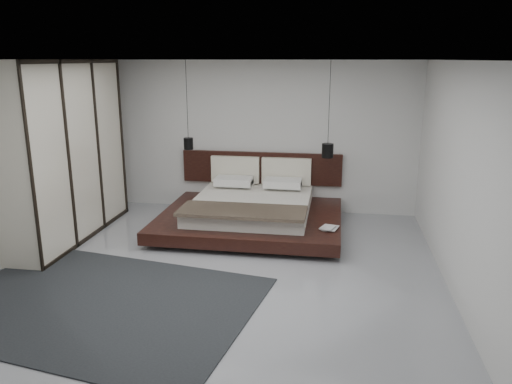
% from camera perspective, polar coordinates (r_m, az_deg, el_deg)
% --- Properties ---
extents(floor, '(6.00, 6.00, 0.00)m').
position_cam_1_polar(floor, '(6.95, -4.25, -8.97)').
color(floor, '#919398').
rests_on(floor, ground).
extents(ceiling, '(6.00, 6.00, 0.00)m').
position_cam_1_polar(ceiling, '(6.35, -4.75, 14.79)').
color(ceiling, white).
rests_on(ceiling, wall_back).
extents(wall_back, '(6.00, 0.00, 6.00)m').
position_cam_1_polar(wall_back, '(9.40, -0.13, 6.32)').
color(wall_back, silver).
rests_on(wall_back, floor).
extents(wall_front, '(6.00, 0.00, 6.00)m').
position_cam_1_polar(wall_front, '(3.79, -15.38, -7.54)').
color(wall_front, silver).
rests_on(wall_front, floor).
extents(wall_left, '(0.00, 6.00, 6.00)m').
position_cam_1_polar(wall_left, '(7.78, -26.52, 2.91)').
color(wall_left, silver).
rests_on(wall_left, floor).
extents(wall_right, '(0.00, 6.00, 6.00)m').
position_cam_1_polar(wall_right, '(6.49, 22.19, 1.26)').
color(wall_right, silver).
rests_on(wall_right, floor).
extents(lattice_screen, '(0.05, 0.90, 2.60)m').
position_cam_1_polar(lattice_screen, '(9.83, -17.99, 5.39)').
color(lattice_screen, black).
rests_on(lattice_screen, floor).
extents(bed, '(3.02, 2.49, 1.12)m').
position_cam_1_polar(bed, '(8.56, -0.48, -2.08)').
color(bed, black).
rests_on(bed, floor).
extents(book_lower, '(0.28, 0.34, 0.03)m').
position_cam_1_polar(book_lower, '(7.79, 7.69, -4.03)').
color(book_lower, '#99724C').
rests_on(book_lower, bed).
extents(book_upper, '(0.27, 0.31, 0.02)m').
position_cam_1_polar(book_upper, '(7.76, 7.53, -3.93)').
color(book_upper, '#99724C').
rests_on(book_upper, book_lower).
extents(pendant_left, '(0.17, 0.17, 1.56)m').
position_cam_1_polar(pendant_left, '(9.08, -7.74, 5.56)').
color(pendant_left, black).
rests_on(pendant_left, ceiling).
extents(pendant_right, '(0.20, 0.20, 1.64)m').
position_cam_1_polar(pendant_right, '(8.70, 8.18, 4.73)').
color(pendant_right, black).
rests_on(pendant_right, ceiling).
extents(wardrobe, '(0.67, 2.86, 2.81)m').
position_cam_1_polar(wardrobe, '(8.42, -21.03, 4.34)').
color(wardrobe, beige).
rests_on(wardrobe, floor).
extents(rug, '(4.05, 3.19, 0.02)m').
position_cam_1_polar(rug, '(6.36, -17.58, -11.97)').
color(rug, black).
rests_on(rug, floor).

